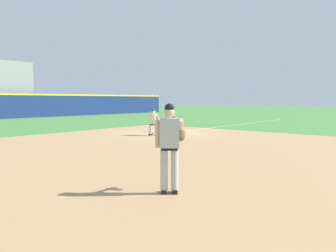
% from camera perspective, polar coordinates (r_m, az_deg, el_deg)
% --- Properties ---
extents(ground_plane, '(160.00, 160.00, 0.00)m').
position_cam_1_polar(ground_plane, '(18.69, -0.20, -1.32)').
color(ground_plane, '#47843D').
extents(infield_dirt_patch, '(18.00, 18.00, 0.01)m').
position_cam_1_polar(infield_dirt_patch, '(12.75, -0.08, -4.10)').
color(infield_dirt_patch, tan).
rests_on(infield_dirt_patch, ground).
extents(foul_line_stripe, '(17.30, 0.10, 0.00)m').
position_cam_1_polar(foul_line_stripe, '(25.89, 12.19, 0.25)').
color(foul_line_stripe, white).
rests_on(foul_line_stripe, ground).
extents(first_base_bag, '(0.38, 0.38, 0.09)m').
position_cam_1_polar(first_base_bag, '(18.68, -0.20, -1.18)').
color(first_base_bag, white).
rests_on(first_base_bag, ground).
extents(baseball, '(0.07, 0.07, 0.07)m').
position_cam_1_polar(baseball, '(14.61, 0.23, -2.85)').
color(baseball, white).
rests_on(baseball, ground).
extents(pitcher, '(0.85, 0.56, 1.86)m').
position_cam_1_polar(pitcher, '(6.71, 0.37, -2.90)').
color(pitcher, black).
rests_on(pitcher, ground).
extents(first_baseman, '(0.77, 1.07, 1.34)m').
position_cam_1_polar(first_baseman, '(19.32, 0.32, 1.05)').
color(first_baseman, black).
rests_on(first_baseman, ground).
extents(baserunner, '(0.47, 0.61, 1.46)m').
position_cam_1_polar(baserunner, '(17.62, -2.57, 0.90)').
color(baserunner, black).
rests_on(baserunner, ground).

